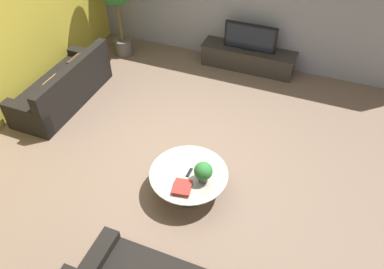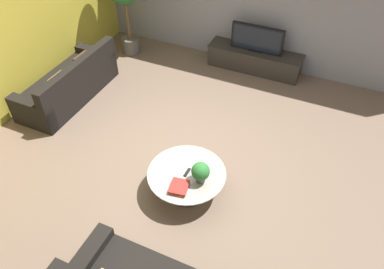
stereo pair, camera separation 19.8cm
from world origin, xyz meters
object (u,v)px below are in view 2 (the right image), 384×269
(coffee_table, at_px, (187,178))
(potted_plant_tabletop, at_px, (201,172))
(television, at_px, (257,39))
(media_console, at_px, (254,60))
(couch_by_wall, at_px, (70,85))

(coffee_table, xyz_separation_m, potted_plant_tabletop, (0.23, -0.05, 0.29))
(television, xyz_separation_m, potted_plant_tabletop, (0.32, -3.57, -0.15))
(media_console, height_order, television, television)
(media_console, bearing_deg, potted_plant_tabletop, -84.86)
(television, xyz_separation_m, couch_by_wall, (-2.86, -2.36, -0.42))
(coffee_table, bearing_deg, potted_plant_tabletop, -12.42)
(media_console, height_order, couch_by_wall, couch_by_wall)
(television, distance_m, coffee_table, 3.54)
(couch_by_wall, bearing_deg, television, 129.52)
(television, bearing_deg, potted_plant_tabletop, -84.86)
(television, bearing_deg, media_console, 90.00)
(television, distance_m, potted_plant_tabletop, 3.58)
(couch_by_wall, relative_size, potted_plant_tabletop, 6.53)
(potted_plant_tabletop, bearing_deg, coffee_table, 167.58)
(coffee_table, relative_size, potted_plant_tabletop, 3.51)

